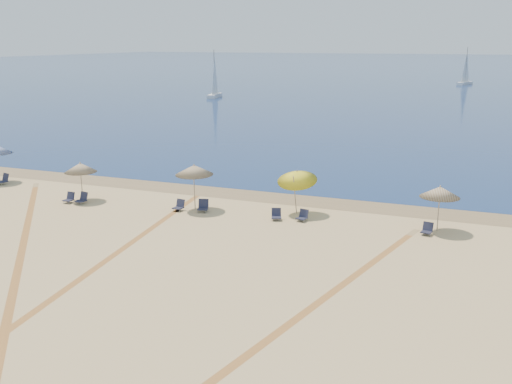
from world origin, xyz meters
TOP-DOWN VIEW (x-y plane):
  - ocean at (0.00, 225.00)m, footprint 500.00×500.00m
  - wet_sand at (0.00, 24.00)m, footprint 500.00×500.00m
  - umbrella_1 at (-10.95, 19.16)m, footprint 1.92×1.93m
  - umbrella_2 at (-3.68, 19.82)m, footprint 2.16×2.18m
  - umbrella_3 at (2.02, 21.05)m, footprint 2.22×2.28m
  - umbrella_4 at (9.64, 20.63)m, footprint 2.00×2.00m
  - chair_1 at (-18.45, 20.68)m, footprint 0.76×0.84m
  - chair_2 at (-11.33, 18.41)m, footprint 0.55×0.63m
  - chair_3 at (-10.48, 18.50)m, footprint 0.70×0.77m
  - chair_4 at (-4.39, 19.24)m, footprint 0.60×0.68m
  - chair_5 at (-3.03, 19.55)m, footprint 0.74×0.80m
  - chair_6 at (1.37, 19.51)m, footprint 0.69×0.74m
  - chair_7 at (2.75, 19.82)m, footprint 0.62×0.69m
  - chair_8 at (9.22, 19.80)m, footprint 0.60×0.67m
  - sailboat_1 at (-31.25, 82.51)m, footprint 2.23×5.42m
  - sailboat_2 at (7.20, 128.63)m, footprint 3.19×5.51m
  - tire_tracks at (-1.95, 8.81)m, footprint 49.90×41.39m

SIDE VIEW (x-z plane):
  - tire_tracks at x=-1.95m, z-range 0.00..0.00m
  - wet_sand at x=0.00m, z-range 0.00..0.00m
  - ocean at x=0.00m, z-range 0.01..0.01m
  - chair_8 at x=9.22m, z-range -0.04..0.57m
  - chair_7 at x=2.75m, z-range -0.04..0.57m
  - chair_6 at x=1.37m, z-range -0.04..0.58m
  - chair_2 at x=-11.33m, z-range -0.04..0.59m
  - chair_4 at x=-4.39m, z-range -0.04..0.59m
  - chair_3 at x=-10.48m, z-range -0.04..0.64m
  - chair_5 at x=-3.03m, z-range -0.04..0.64m
  - chair_1 at x=-18.45m, z-range -0.04..0.68m
  - umbrella_1 at x=-10.95m, z-range 0.83..3.19m
  - umbrella_4 at x=9.64m, z-range 0.85..3.23m
  - umbrella_3 at x=2.02m, z-range 0.77..3.51m
  - umbrella_2 at x=-3.68m, z-range 0.98..3.61m
  - sailboat_1 at x=-31.25m, z-range -1.55..6.30m
  - sailboat_2 at x=7.20m, z-range -1.58..6.42m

